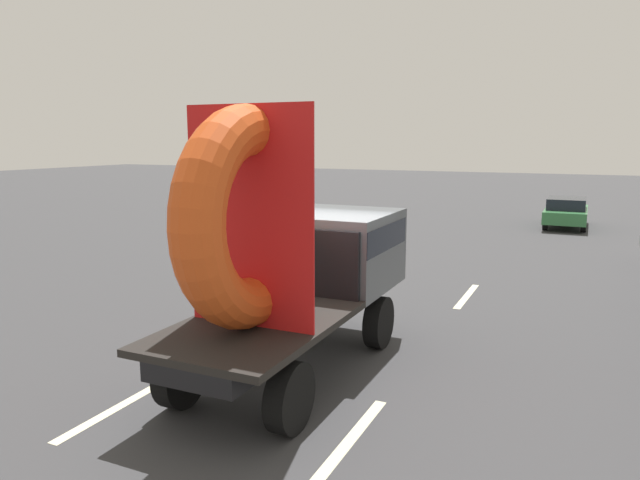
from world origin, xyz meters
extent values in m
plane|color=#38383A|center=(0.00, 0.00, 0.00)|extent=(120.00, 120.00, 0.00)
cylinder|color=black|center=(-0.69, 0.87, 0.46)|extent=(0.28, 0.92, 0.92)
cylinder|color=black|center=(1.01, 0.87, 0.46)|extent=(0.28, 0.92, 0.92)
cylinder|color=black|center=(-0.69, -2.50, 0.46)|extent=(0.28, 0.92, 0.92)
cylinder|color=black|center=(1.01, -2.50, 0.46)|extent=(0.28, 0.92, 0.92)
cube|color=black|center=(0.16, -0.77, 0.91)|extent=(1.30, 5.43, 0.25)
cube|color=#4C5156|center=(0.16, 0.87, 1.71)|extent=(2.00, 2.15, 1.35)
cube|color=black|center=(0.16, 0.82, 2.00)|extent=(2.02, 2.04, 0.44)
cube|color=black|center=(0.16, -1.85, 1.08)|extent=(2.00, 3.28, 0.10)
cube|color=black|center=(0.16, -0.26, 1.68)|extent=(1.80, 0.08, 1.10)
torus|color=#D84C19|center=(0.16, -2.00, 2.62)|extent=(0.68, 2.98, 2.98)
cube|color=red|center=(0.16, -2.00, 2.62)|extent=(1.90, 0.03, 2.98)
cylinder|color=black|center=(2.69, 19.20, 0.29)|extent=(0.20, 0.58, 0.58)
cylinder|color=black|center=(4.11, 19.20, 0.29)|extent=(0.20, 0.58, 0.58)
cylinder|color=black|center=(2.69, 16.74, 0.29)|extent=(0.20, 0.58, 0.58)
cylinder|color=black|center=(4.11, 16.74, 0.29)|extent=(0.20, 0.58, 0.58)
cube|color=#33723F|center=(3.40, 17.97, 0.54)|extent=(1.64, 3.84, 0.50)
cube|color=black|center=(3.40, 17.88, 1.02)|extent=(1.48, 2.15, 0.46)
cube|color=beige|center=(-1.46, -2.53, 0.00)|extent=(0.16, 2.96, 0.01)
cube|color=beige|center=(-1.46, 5.09, 0.00)|extent=(0.16, 2.33, 0.01)
cube|color=beige|center=(1.78, -2.52, 0.00)|extent=(0.16, 2.61, 0.01)
cube|color=beige|center=(1.78, 4.99, 0.00)|extent=(0.16, 2.35, 0.01)
camera|label=1|loc=(4.23, -8.56, 3.64)|focal=32.69mm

